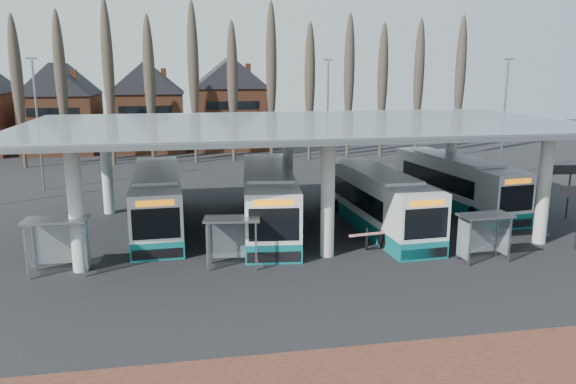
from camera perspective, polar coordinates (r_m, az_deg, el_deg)
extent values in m
plane|color=black|center=(26.68, 5.30, -8.17)|extent=(140.00, 140.00, 0.00)
cylinder|color=silver|center=(27.73, -20.73, -1.65)|extent=(0.70, 0.70, 6.00)
cylinder|color=silver|center=(38.38, -17.94, 2.30)|extent=(0.70, 0.70, 6.00)
cylinder|color=silver|center=(28.12, 4.05, -0.67)|extent=(0.70, 0.70, 6.00)
cylinder|color=silver|center=(38.66, -0.02, 2.98)|extent=(0.70, 0.70, 6.00)
cylinder|color=silver|center=(33.18, 24.56, 0.25)|extent=(0.70, 0.70, 6.00)
cylinder|color=silver|center=(42.48, 16.14, 3.35)|extent=(0.70, 0.70, 6.00)
cube|color=gray|center=(32.89, 1.74, 7.01)|extent=(32.00, 16.00, 0.12)
cube|color=silver|center=(32.88, 1.74, 7.13)|extent=(31.50, 15.50, 0.04)
cone|color=#473D33|center=(59.00, -25.62, 9.21)|extent=(0.36, 0.36, 14.50)
ellipsoid|color=#473D33|center=(58.96, -25.79, 10.90)|extent=(1.10, 1.10, 11.02)
cone|color=#473D33|center=(58.11, -21.77, 9.51)|extent=(0.36, 0.36, 14.50)
ellipsoid|color=#473D33|center=(58.07, -21.91, 11.22)|extent=(1.10, 1.10, 11.02)
cone|color=#473D33|center=(57.48, -17.80, 9.78)|extent=(0.36, 0.36, 14.50)
ellipsoid|color=#473D33|center=(57.44, -17.92, 11.51)|extent=(1.10, 1.10, 11.02)
cone|color=#473D33|center=(57.12, -13.77, 10.00)|extent=(0.36, 0.36, 14.50)
ellipsoid|color=#473D33|center=(57.08, -13.86, 11.74)|extent=(1.10, 1.10, 11.02)
cone|color=#473D33|center=(57.05, -9.69, 10.17)|extent=(0.36, 0.36, 14.50)
ellipsoid|color=#473D33|center=(57.01, -9.76, 11.92)|extent=(1.10, 1.10, 11.02)
cone|color=#473D33|center=(57.25, -5.62, 10.30)|extent=(0.36, 0.36, 14.50)
ellipsoid|color=#473D33|center=(57.21, -5.66, 12.04)|extent=(1.10, 1.10, 11.02)
cone|color=#473D33|center=(57.73, -1.60, 10.37)|extent=(0.36, 0.36, 14.50)
ellipsoid|color=#473D33|center=(57.69, -1.61, 12.10)|extent=(1.10, 1.10, 11.02)
cone|color=#473D33|center=(58.48, 2.34, 10.39)|extent=(0.36, 0.36, 14.50)
ellipsoid|color=#473D33|center=(58.44, 2.36, 12.10)|extent=(1.10, 1.10, 11.02)
cone|color=#473D33|center=(59.49, 6.16, 10.37)|extent=(0.36, 0.36, 14.50)
ellipsoid|color=#473D33|center=(59.46, 6.20, 12.04)|extent=(1.10, 1.10, 11.02)
cone|color=#473D33|center=(60.75, 9.84, 10.30)|extent=(0.36, 0.36, 14.50)
ellipsoid|color=#473D33|center=(60.72, 9.90, 11.94)|extent=(1.10, 1.10, 11.02)
cone|color=#473D33|center=(62.24, 13.35, 10.20)|extent=(0.36, 0.36, 14.50)
ellipsoid|color=#473D33|center=(62.21, 13.44, 11.80)|extent=(1.10, 1.10, 11.02)
cone|color=#473D33|center=(63.95, 16.69, 10.07)|extent=(0.36, 0.36, 14.50)
ellipsoid|color=#473D33|center=(63.91, 16.79, 11.62)|extent=(1.10, 1.10, 11.02)
cube|color=brown|center=(69.59, -21.84, 6.76)|extent=(8.00, 10.00, 7.00)
pyramid|color=black|center=(69.35, -22.32, 12.51)|extent=(8.30, 10.30, 3.50)
cube|color=brown|center=(68.38, -13.96, 7.19)|extent=(8.00, 10.00, 7.00)
pyramid|color=black|center=(68.13, -14.28, 13.06)|extent=(8.30, 10.30, 3.50)
cube|color=brown|center=(68.47, -5.94, 7.50)|extent=(8.00, 10.00, 7.00)
pyramid|color=black|center=(68.22, -6.08, 13.36)|extent=(8.30, 10.30, 3.50)
cylinder|color=slate|center=(47.52, -24.05, 6.12)|extent=(0.16, 0.16, 10.00)
cube|color=slate|center=(47.32, -24.61, 12.26)|extent=(0.80, 0.15, 0.15)
cylinder|color=slate|center=(51.83, 4.04, 7.61)|extent=(0.16, 0.16, 10.00)
cube|color=slate|center=(51.64, 4.13, 13.25)|extent=(0.80, 0.15, 0.15)
cylinder|color=slate|center=(51.76, 21.07, 6.81)|extent=(0.16, 0.16, 10.00)
cube|color=slate|center=(51.58, 21.52, 12.44)|extent=(0.80, 0.15, 0.15)
cube|color=silver|center=(34.34, -13.16, -0.49)|extent=(3.08, 12.55, 2.91)
cube|color=#0D6366|center=(34.67, -13.04, -2.75)|extent=(3.10, 12.57, 0.93)
cube|color=silver|center=(34.04, -13.28, 1.98)|extent=(2.64, 7.56, 0.19)
cube|color=black|center=(34.82, -13.16, -0.14)|extent=(3.00, 9.06, 1.14)
cube|color=black|center=(28.30, -13.25, -3.15)|extent=(2.33, 0.14, 1.56)
cube|color=black|center=(40.40, -13.11, 1.59)|extent=(2.25, 0.14, 1.25)
cube|color=orange|center=(28.04, -13.36, -1.11)|extent=(1.85, 0.12, 0.31)
cube|color=black|center=(28.76, -13.09, -6.14)|extent=(2.52, 0.17, 0.52)
cylinder|color=black|center=(30.91, -15.31, -4.68)|extent=(0.33, 1.01, 1.00)
cylinder|color=black|center=(30.87, -10.85, -4.48)|extent=(0.33, 1.01, 1.00)
cylinder|color=black|center=(38.22, -14.82, -1.38)|extent=(0.33, 1.01, 1.00)
cylinder|color=black|center=(38.19, -11.22, -1.21)|extent=(0.33, 1.01, 1.00)
cube|color=silver|center=(33.35, -2.04, -0.37)|extent=(4.13, 13.32, 3.06)
cube|color=#0D6366|center=(33.71, -2.03, -2.82)|extent=(4.15, 13.35, 0.98)
cube|color=silver|center=(33.04, -2.07, 2.30)|extent=(3.31, 8.08, 0.20)
cube|color=black|center=(33.86, -2.09, 0.01)|extent=(3.79, 9.68, 1.20)
cube|color=black|center=(27.02, -1.44, -3.34)|extent=(2.44, 0.32, 1.64)
cube|color=black|center=(39.72, -2.46, 1.87)|extent=(2.36, 0.31, 1.31)
cube|color=orange|center=(26.74, -1.45, -1.09)|extent=(1.94, 0.26, 0.33)
cube|color=black|center=(27.52, -1.42, -6.62)|extent=(2.64, 0.36, 0.55)
cylinder|color=black|center=(29.69, -4.11, -4.91)|extent=(0.41, 1.07, 1.05)
cylinder|color=black|center=(29.81, 0.76, -4.81)|extent=(0.41, 1.07, 1.05)
cylinder|color=black|center=(37.38, -4.22, -1.26)|extent=(0.41, 1.07, 1.05)
cylinder|color=black|center=(37.47, -0.36, -1.19)|extent=(0.41, 1.07, 1.05)
cube|color=silver|center=(33.86, 9.04, -0.51)|extent=(3.36, 12.53, 2.89)
cube|color=#0D6366|center=(34.20, 8.96, -2.79)|extent=(3.38, 12.56, 0.93)
cube|color=silver|center=(33.56, 9.12, 1.98)|extent=(2.80, 7.57, 0.19)
cube|color=black|center=(34.30, 8.71, -0.15)|extent=(3.20, 9.07, 1.14)
cube|color=black|center=(28.44, 13.85, -3.12)|extent=(2.32, 0.20, 1.55)
cube|color=black|center=(39.48, 5.59, 1.59)|extent=(2.24, 0.19, 1.24)
cube|color=orange|center=(28.18, 13.96, -1.10)|extent=(1.84, 0.16, 0.31)
cube|color=black|center=(28.89, 13.68, -6.08)|extent=(2.50, 0.23, 0.52)
cylinder|color=black|center=(30.27, 9.73, -4.78)|extent=(0.35, 1.01, 0.99)
cylinder|color=black|center=(31.28, 13.76, -4.40)|extent=(0.35, 1.01, 0.99)
cylinder|color=black|center=(37.04, 5.11, -1.45)|extent=(0.35, 1.01, 0.99)
cylinder|color=black|center=(37.87, 8.53, -1.23)|extent=(0.35, 1.01, 0.99)
cube|color=silver|center=(40.33, 16.68, 1.20)|extent=(4.10, 12.59, 2.88)
cube|color=#0D6366|center=(40.61, 16.56, -0.73)|extent=(4.12, 12.61, 0.93)
cube|color=silver|center=(40.08, 16.81, 3.29)|extent=(3.24, 7.65, 0.19)
cube|color=black|center=(40.73, 16.29, 1.48)|extent=(3.72, 9.16, 1.13)
cube|color=black|center=(35.50, 22.20, -0.61)|extent=(2.30, 0.34, 1.55)
cube|color=black|center=(45.45, 12.38, 2.79)|extent=(2.22, 0.33, 1.24)
cube|color=orange|center=(35.30, 22.33, 1.01)|extent=(1.83, 0.27, 0.31)
cube|color=black|center=(35.87, 21.98, -3.02)|extent=(2.49, 0.38, 0.52)
cylinder|color=black|center=(36.83, 18.38, -2.13)|extent=(0.41, 1.02, 0.99)
cylinder|color=black|center=(38.24, 21.29, -1.82)|extent=(0.41, 1.02, 0.99)
cylinder|color=black|center=(42.96, 12.58, 0.24)|extent=(0.41, 1.02, 0.99)
cylinder|color=black|center=(44.18, 15.26, 0.44)|extent=(0.41, 1.02, 0.99)
cube|color=gray|center=(27.95, -25.03, -5.60)|extent=(0.09, 0.09, 2.55)
cube|color=gray|center=(27.32, -20.09, -5.57)|extent=(0.09, 0.09, 2.55)
cube|color=gray|center=(28.97, -24.40, -4.92)|extent=(0.09, 0.09, 2.55)
cube|color=gray|center=(28.37, -19.64, -4.88)|extent=(0.09, 0.09, 2.55)
cube|color=gray|center=(27.77, -22.54, -2.63)|extent=(2.92, 1.55, 0.10)
cube|color=silver|center=(28.68, -22.03, -4.78)|extent=(2.45, 0.14, 2.04)
cube|color=silver|center=(28.46, -24.82, -5.16)|extent=(0.09, 1.12, 2.04)
cube|color=silver|center=(27.82, -19.77, -5.12)|extent=(0.09, 1.12, 2.04)
cube|color=gray|center=(26.64, -8.18, -5.59)|extent=(0.09, 0.09, 2.36)
cube|color=gray|center=(26.50, -3.28, -5.58)|extent=(0.09, 0.09, 2.36)
cube|color=gray|center=(27.63, -7.96, -4.92)|extent=(0.09, 0.09, 2.36)
cube|color=gray|center=(27.49, -3.24, -4.90)|extent=(0.09, 0.09, 2.36)
cube|color=gray|center=(26.69, -5.73, -2.73)|extent=(2.81, 1.69, 0.09)
cube|color=silver|center=(27.56, -5.61, -4.79)|extent=(2.25, 0.36, 1.89)
cube|color=silver|center=(27.12, -8.17, -5.15)|extent=(0.19, 1.03, 1.89)
cube|color=silver|center=(26.98, -3.16, -5.14)|extent=(0.19, 1.03, 1.89)
cube|color=gray|center=(28.38, 17.97, -5.01)|extent=(0.08, 0.08, 2.30)
cube|color=gray|center=(29.61, 21.60, -4.56)|extent=(0.08, 0.08, 2.30)
cube|color=gray|center=(29.20, 16.91, -4.45)|extent=(0.08, 0.08, 2.30)
cube|color=gray|center=(30.39, 20.48, -4.05)|extent=(0.08, 0.08, 2.30)
cube|color=gray|center=(29.07, 19.44, -2.25)|extent=(2.67, 1.48, 0.09)
cube|color=silver|center=(29.81, 18.69, -4.14)|extent=(2.21, 0.20, 1.84)
cube|color=silver|center=(28.75, 17.36, -4.65)|extent=(0.11, 1.01, 1.84)
cube|color=silver|center=(30.01, 21.11, -4.21)|extent=(0.11, 1.01, 1.84)
cylinder|color=black|center=(39.54, 26.61, -0.07)|extent=(0.11, 0.11, 3.39)
cube|color=black|center=(39.27, 26.82, 2.05)|extent=(2.33, 0.38, 0.58)
cube|color=black|center=(29.92, 7.99, -4.74)|extent=(0.09, 0.09, 1.18)
cube|color=red|center=(29.31, 8.34, -4.24)|extent=(2.35, 0.44, 0.11)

